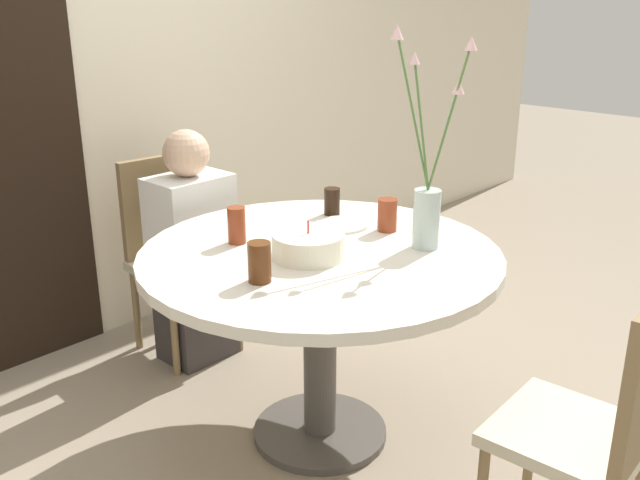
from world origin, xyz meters
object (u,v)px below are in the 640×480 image
Objects in this scene: drink_glass_1 at (259,262)px; drink_glass_3 at (387,215)px; drink_glass_0 at (332,201)px; chair_left_flank at (601,419)px; person_guest at (193,255)px; side_plate at (342,225)px; drink_glass_2 at (237,225)px; chair_right_flank at (174,245)px; birthday_cake at (308,245)px; flower_vase at (428,190)px.

drink_glass_3 is (0.66, 0.02, -0.00)m from drink_glass_1.
drink_glass_0 is 0.73m from drink_glass_1.
chair_left_flank reaches higher than drink_glass_0.
drink_glass_3 is at bearing -73.63° from person_guest.
side_plate is 0.43m from drink_glass_2.
drink_glass_3 is (0.28, 0.97, 0.31)m from chair_left_flank.
drink_glass_3 is at bearing 1.32° from drink_glass_1.
chair_right_flank reaches higher than birthday_cake.
flower_vase is at bearing -16.55° from drink_glass_1.
drink_glass_2 is at bearing 146.98° from drink_glass_3.
drink_glass_1 is at bearing 163.45° from flower_vase.
chair_left_flank is 0.85× the size of person_guest.
flower_vase is 1.19m from person_guest.
chair_right_flank is 1.00× the size of chair_left_flank.
flower_vase is (0.24, 0.77, 0.45)m from chair_left_flank.
flower_vase reaches higher than chair_left_flank.
side_plate is at bearing 96.09° from flower_vase.
side_plate is 1.66× the size of drink_glass_3.
drink_glass_3 is at bearing -109.07° from chair_left_flank.
drink_glass_1 is at bearing -119.81° from drink_glass_2.
chair_right_flank is 6.75× the size of drink_glass_2.
person_guest reaches higher than drink_glass_2.
drink_glass_2 is (-0.07, 0.29, 0.02)m from birthday_cake.
side_plate is at bearing 16.69° from drink_glass_1.
drink_glass_2 is at bearing 177.60° from drink_glass_0.
drink_glass_2 is (-0.40, 0.15, 0.06)m from side_plate.
birthday_cake is 0.24× the size of person_guest.
drink_glass_1 is (-0.62, 0.19, -0.14)m from flower_vase.
chair_left_flank is 1.33m from drink_glass_2.
flower_vase reaches higher than drink_glass_1.
drink_glass_0 is at bearing 84.67° from flower_vase.
drink_glass_3 is (0.24, -1.04, 0.31)m from chair_right_flank.
flower_vase is at bearing -83.91° from side_plate.
drink_glass_2 is at bearing 159.67° from side_plate.
birthday_cake is (-0.12, 0.99, 0.29)m from chair_left_flank.
chair_left_flank is 8.26× the size of drink_glass_0.
drink_glass_2 is at bearing -102.48° from chair_right_flank.
chair_right_flank reaches higher than drink_glass_0.
drink_glass_0 is 0.10× the size of person_guest.
drink_glass_3 is 0.97m from person_guest.
chair_right_flank and chair_left_flank have the same top height.
side_plate is 1.88× the size of drink_glass_0.
birthday_cake is at bearing -93.90° from chair_right_flank.
chair_right_flank is 1.07m from birthday_cake.
person_guest is (-0.26, 0.88, -0.32)m from drink_glass_3.
drink_glass_1 is 0.37m from drink_glass_2.
drink_glass_0 is 0.29m from drink_glass_3.
chair_right_flank is at bearing 84.93° from person_guest.
drink_glass_3 is at bearing -71.72° from chair_right_flank.
side_plate is (0.20, 1.13, 0.25)m from chair_left_flank.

